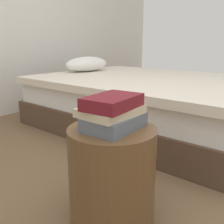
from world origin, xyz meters
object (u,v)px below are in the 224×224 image
book_slate (115,122)px  book_maroon (113,102)px  side_table (112,174)px  book_cream (111,111)px  bed (146,101)px

book_slate → book_maroon: 0.09m
side_table → book_maroon: bearing=-133.7°
side_table → book_cream: size_ratio=1.69×
bed → side_table: size_ratio=4.90×
side_table → book_maroon: size_ratio=1.76×
book_maroon → book_cream: bearing=48.0°
book_slate → book_maroon: book_maroon is taller
book_cream → book_maroon: size_ratio=1.04×
book_cream → side_table: bearing=-114.4°
side_table → book_cream: (0.00, 0.01, 0.28)m
bed → book_maroon: size_ratio=8.60×
book_cream → book_maroon: (-0.01, -0.02, 0.04)m
book_cream → book_maroon: bearing=-125.6°
side_table → bed: bearing=23.9°
book_slate → book_cream: (-0.00, 0.01, 0.05)m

